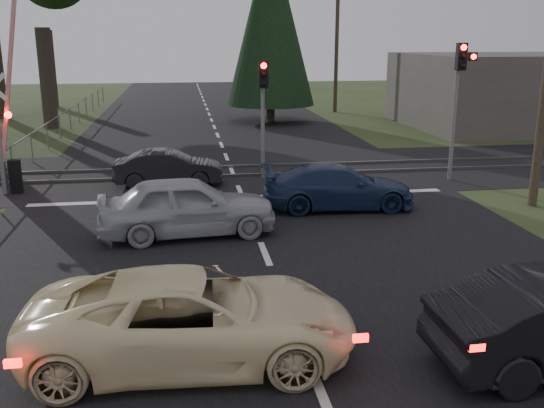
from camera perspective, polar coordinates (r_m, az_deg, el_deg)
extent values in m
plane|color=#2C3E1C|center=(11.40, 1.43, -9.84)|extent=(120.00, 120.00, 0.00)
cube|color=black|center=(20.81, -3.29, 1.87)|extent=(14.00, 100.00, 0.01)
cube|color=black|center=(22.75, -3.76, 3.03)|extent=(120.00, 8.00, 0.01)
cube|color=silver|center=(19.07, -2.79, 0.64)|extent=(13.00, 0.35, 0.00)
cube|color=#59544C|center=(21.96, -3.58, 2.70)|extent=(120.00, 0.12, 0.10)
cube|color=#59544C|center=(23.52, -3.92, 3.55)|extent=(120.00, 0.12, 0.10)
sphere|color=#FF0C07|center=(20.64, -23.59, 7.69)|extent=(0.22, 0.22, 0.22)
cube|color=black|center=(21.10, -22.99, 2.37)|extent=(0.35, 0.25, 1.10)
cube|color=red|center=(20.63, -23.46, 11.77)|extent=(1.16, 0.10, 5.93)
cylinder|color=slate|center=(22.03, 16.70, 7.02)|extent=(0.14, 0.14, 3.80)
cube|color=black|center=(21.68, 17.39, 13.10)|extent=(0.32, 0.24, 0.90)
sphere|color=#FF0C07|center=(21.56, 17.60, 13.87)|extent=(0.20, 0.20, 0.20)
sphere|color=black|center=(21.56, 17.54, 13.08)|extent=(0.18, 0.18, 0.18)
sphere|color=black|center=(21.57, 17.47, 12.28)|extent=(0.18, 0.18, 0.18)
cube|color=black|center=(21.84, 18.31, 13.04)|extent=(0.28, 0.22, 0.28)
sphere|color=#FF0C07|center=(21.74, 18.45, 13.02)|extent=(0.18, 0.18, 0.18)
cylinder|color=slate|center=(21.39, -0.87, 6.62)|extent=(0.14, 0.14, 3.20)
cube|color=black|center=(21.00, -0.83, 12.08)|extent=(0.32, 0.24, 0.90)
sphere|color=#FF0C07|center=(20.85, -0.78, 12.88)|extent=(0.20, 0.20, 0.20)
sphere|color=black|center=(20.87, -0.78, 12.06)|extent=(0.18, 0.18, 0.18)
sphere|color=black|center=(20.89, -0.78, 11.24)|extent=(0.18, 0.18, 0.18)
cylinder|color=#4C3D2D|center=(41.46, 6.11, 14.79)|extent=(0.26, 0.26, 9.00)
cylinder|color=#4C3D2D|center=(65.96, 0.52, 15.06)|extent=(0.26, 0.26, 9.00)
cube|color=#4C3D2D|center=(66.06, 0.53, 18.44)|extent=(1.80, 0.12, 0.12)
cube|color=#4C3D2D|center=(66.02, 0.53, 17.84)|extent=(1.40, 0.10, 0.10)
cylinder|color=#473D33|center=(35.95, -20.41, 10.99)|extent=(0.80, 0.80, 5.40)
cylinder|color=#473D33|center=(47.11, -20.18, 11.83)|extent=(0.80, 0.80, 5.40)
cylinder|color=#473D33|center=(36.74, -0.14, 9.35)|extent=(0.50, 0.50, 2.00)
cone|color=black|center=(36.56, -0.15, 17.16)|extent=(5.20, 5.20, 10.00)
cube|color=#59514C|center=(37.87, 23.43, 9.81)|extent=(14.00, 10.00, 4.00)
imported|color=#FFEDB6|center=(9.53, -7.52, -10.60)|extent=(5.16, 2.57, 1.40)
imported|color=#A5A8AD|center=(15.41, -7.97, -0.20)|extent=(4.60, 2.20, 1.52)
imported|color=#18294A|center=(17.82, 6.25, 1.61)|extent=(4.51, 2.03, 1.28)
imported|color=black|center=(20.83, -9.68, 3.35)|extent=(3.66, 1.37, 1.19)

